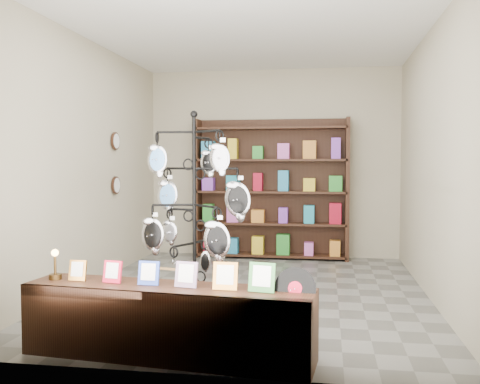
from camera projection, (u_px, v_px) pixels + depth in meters
The scene contains 6 objects.
ground at pixel (251, 292), 6.23m from camera, with size 5.00×5.00×0.00m, color slate.
room_envelope at pixel (251, 132), 6.13m from camera, with size 5.00×5.00×5.00m.
display_tree at pixel (194, 205), 4.67m from camera, with size 1.03×1.00×1.95m.
front_shelf at pixel (168, 321), 4.10m from camera, with size 2.29×0.67×0.80m.
back_shelving at pixel (271, 193), 8.44m from camera, with size 2.42×0.36×2.20m.
wall_clocks at pixel (116, 163), 7.26m from camera, with size 0.03×0.24×0.84m.
Camera 1 is at (0.87, -6.10, 1.49)m, focal length 40.00 mm.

